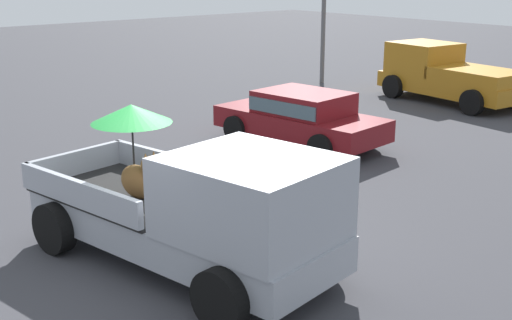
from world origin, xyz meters
name	(u,v)px	position (x,y,z in m)	size (l,w,h in m)	color
ground_plane	(181,263)	(0.00, 0.00, 0.00)	(80.00, 80.00, 0.00)	#38383D
pickup_truck_main	(201,209)	(0.44, 0.07, 0.97)	(5.29, 2.91, 2.28)	black
pickup_truck_red	(447,75)	(-4.60, 13.36, 0.87)	(4.96, 2.57, 1.80)	black
parked_sedan_far	(301,115)	(-3.72, 6.07, 0.74)	(4.47, 2.35, 1.33)	black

